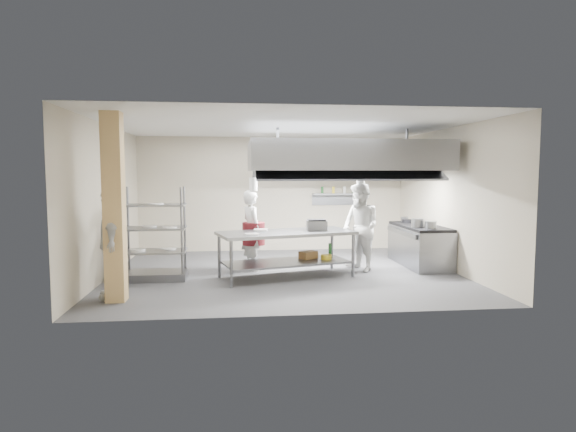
{
  "coord_description": "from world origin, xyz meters",
  "views": [
    {
      "loc": [
        -0.99,
        -9.73,
        2.03
      ],
      "look_at": [
        0.1,
        0.2,
        1.16
      ],
      "focal_mm": 30.0,
      "sensor_mm": 36.0,
      "label": 1
    }
  ],
  "objects": [
    {
      "name": "wall_right",
      "position": [
        3.5,
        0.0,
        1.5
      ],
      "size": [
        0.0,
        6.0,
        6.0
      ],
      "primitive_type": "plane",
      "rotation": [
        1.57,
        0.0,
        -1.57
      ],
      "color": "#B2A68D",
      "rests_on": "ground"
    },
    {
      "name": "chef_plating",
      "position": [
        -3.0,
        -1.7,
        0.91
      ],
      "size": [
        0.65,
        1.14,
        1.82
      ],
      "primitive_type": "imported",
      "rotation": [
        0.0,
        0.0,
        -1.37
      ],
      "color": "white",
      "rests_on": "floor"
    },
    {
      "name": "column",
      "position": [
        -2.9,
        -1.9,
        1.5
      ],
      "size": [
        0.3,
        0.3,
        3.0
      ],
      "primitive_type": "cube",
      "color": "tan",
      "rests_on": "floor"
    },
    {
      "name": "wall_back",
      "position": [
        0.0,
        3.0,
        1.5
      ],
      "size": [
        7.0,
        0.0,
        7.0
      ],
      "primitive_type": "plane",
      "rotation": [
        1.57,
        0.0,
        0.0
      ],
      "color": "#B2A68D",
      "rests_on": "ground"
    },
    {
      "name": "cooking_range",
      "position": [
        3.08,
        0.5,
        0.42
      ],
      "size": [
        0.8,
        2.0,
        0.84
      ],
      "primitive_type": "cube",
      "color": "slate",
      "rests_on": "floor"
    },
    {
      "name": "hood_strip_a",
      "position": [
        0.4,
        0.4,
        2.08
      ],
      "size": [
        1.6,
        0.12,
        0.04
      ],
      "primitive_type": "cube",
      "color": "white",
      "rests_on": "exhaust_hood"
    },
    {
      "name": "hood_strip_b",
      "position": [
        2.2,
        0.4,
        2.08
      ],
      "size": [
        1.6,
        0.12,
        0.04
      ],
      "primitive_type": "cube",
      "color": "white",
      "rests_on": "exhaust_hood"
    },
    {
      "name": "island_worktop",
      "position": [
        -0.01,
        -0.42,
        0.88
      ],
      "size": [
        2.82,
        1.74,
        0.06
      ],
      "primitive_type": "cube",
      "rotation": [
        0.0,
        0.0,
        0.26
      ],
      "color": "gray",
      "rests_on": "island"
    },
    {
      "name": "stockpot",
      "position": [
        2.85,
        0.05,
        1.0
      ],
      "size": [
        0.27,
        0.27,
        0.19
      ],
      "primitive_type": "cylinder",
      "color": "gray",
      "rests_on": "range_top"
    },
    {
      "name": "chef_head",
      "position": [
        -0.66,
        0.36,
        0.85
      ],
      "size": [
        0.61,
        0.72,
        1.69
      ],
      "primitive_type": "imported",
      "rotation": [
        0.0,
        0.0,
        1.96
      ],
      "color": "white",
      "rests_on": "floor"
    },
    {
      "name": "island_undershelf",
      "position": [
        -0.01,
        -0.42,
        0.3
      ],
      "size": [
        2.59,
        1.58,
        0.04
      ],
      "primitive_type": "cube",
      "rotation": [
        0.0,
        0.0,
        0.26
      ],
      "color": "slate",
      "rests_on": "island"
    },
    {
      "name": "island",
      "position": [
        -0.01,
        -0.42,
        0.46
      ],
      "size": [
        2.82,
        1.74,
        0.91
      ],
      "primitive_type": null,
      "rotation": [
        0.0,
        0.0,
        0.26
      ],
      "color": "slate",
      "rests_on": "floor"
    },
    {
      "name": "griddle",
      "position": [
        0.62,
        -0.27,
        1.01
      ],
      "size": [
        0.41,
        0.33,
        0.19
      ],
      "primitive_type": "cube",
      "rotation": [
        0.0,
        0.0,
        -0.05
      ],
      "color": "slate",
      "rests_on": "island_worktop"
    },
    {
      "name": "wall_shelf",
      "position": [
        1.8,
        2.84,
        1.5
      ],
      "size": [
        1.5,
        0.28,
        0.04
      ],
      "primitive_type": "cube",
      "color": "gray",
      "rests_on": "wall_back"
    },
    {
      "name": "pass_rack",
      "position": [
        -2.55,
        -0.33,
        0.89
      ],
      "size": [
        1.2,
        0.7,
        1.79
      ],
      "primitive_type": null,
      "rotation": [
        0.0,
        0.0,
        0.01
      ],
      "color": "slate",
      "rests_on": "floor"
    },
    {
      "name": "ceiling",
      "position": [
        0.0,
        0.0,
        3.0
      ],
      "size": [
        7.0,
        7.0,
        0.0
      ],
      "primitive_type": "plane",
      "rotation": [
        3.14,
        0.0,
        0.0
      ],
      "color": "silver",
      "rests_on": "wall_back"
    },
    {
      "name": "chef_line",
      "position": [
        1.6,
        0.05,
        0.92
      ],
      "size": [
        0.97,
        1.08,
        1.85
      ],
      "primitive_type": "imported",
      "rotation": [
        0.0,
        0.0,
        -1.22
      ],
      "color": "silver",
      "rests_on": "floor"
    },
    {
      "name": "range_top",
      "position": [
        3.08,
        0.5,
        0.87
      ],
      "size": [
        0.78,
        1.96,
        0.06
      ],
      "primitive_type": "cube",
      "color": "black",
      "rests_on": "cooking_range"
    },
    {
      "name": "plate_stack",
      "position": [
        -2.55,
        -0.33,
        0.57
      ],
      "size": [
        0.28,
        0.28,
        0.05
      ],
      "primitive_type": "cylinder",
      "color": "white",
      "rests_on": "pass_rack"
    },
    {
      "name": "wall_left",
      "position": [
        -3.5,
        0.0,
        1.5
      ],
      "size": [
        0.0,
        6.0,
        6.0
      ],
      "primitive_type": "plane",
      "rotation": [
        1.57,
        0.0,
        1.57
      ],
      "color": "#B2A68D",
      "rests_on": "ground"
    },
    {
      "name": "floor",
      "position": [
        0.0,
        0.0,
        0.0
      ],
      "size": [
        7.0,
        7.0,
        0.0
      ],
      "primitive_type": "plane",
      "color": "#2A2A2C",
      "rests_on": "ground"
    },
    {
      "name": "exhaust_hood",
      "position": [
        1.3,
        0.4,
        2.4
      ],
      "size": [
        4.0,
        2.5,
        0.6
      ],
      "primitive_type": "cube",
      "color": "gray",
      "rests_on": "ceiling"
    },
    {
      "name": "wicker_basket",
      "position": [
        0.47,
        -0.18,
        0.39
      ],
      "size": [
        0.41,
        0.38,
        0.15
      ],
      "primitive_type": "cube",
      "rotation": [
        0.0,
        0.0,
        0.59
      ],
      "color": "olive",
      "rests_on": "island_undershelf"
    }
  ]
}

